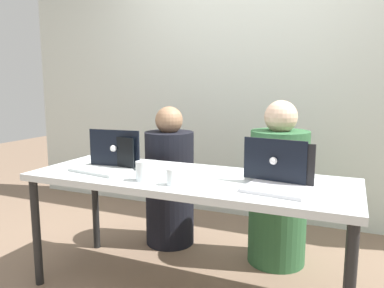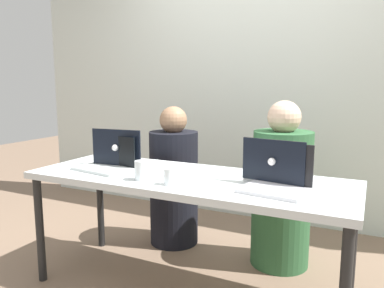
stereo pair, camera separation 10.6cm
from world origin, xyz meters
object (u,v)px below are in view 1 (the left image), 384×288
at_px(laptop_front_right, 279,179).
at_px(laptop_front_left, 105,163).
at_px(water_glass_left, 143,172).
at_px(water_glass_center, 172,178).
at_px(person_on_left, 170,183).
at_px(laptop_back_left, 121,158).
at_px(person_on_right, 278,192).
at_px(laptop_back_right, 279,172).

bearing_deg(laptop_front_right, laptop_front_left, -172.45).
bearing_deg(water_glass_left, water_glass_center, -5.61).
height_order(person_on_left, laptop_front_right, person_on_left).
relative_size(person_on_left, water_glass_left, 9.92).
xyz_separation_m(laptop_back_left, water_glass_left, (0.32, -0.27, -0.01)).
bearing_deg(person_on_right, laptop_front_left, 50.83).
relative_size(person_on_left, person_on_right, 0.95).
xyz_separation_m(laptop_front_right, laptop_front_left, (-1.07, -0.00, -0.01)).
bearing_deg(laptop_back_left, laptop_front_right, 166.39).
relative_size(laptop_front_right, laptop_front_left, 0.90).
bearing_deg(person_on_left, laptop_back_right, 159.05).
bearing_deg(laptop_back_right, laptop_front_right, 109.03).
xyz_separation_m(person_on_left, water_glass_center, (0.42, -0.81, 0.28)).
relative_size(laptop_back_right, water_glass_center, 4.29).
xyz_separation_m(person_on_left, person_on_right, (0.84, -0.00, 0.03)).
distance_m(water_glass_left, water_glass_center, 0.19).
bearing_deg(laptop_front_left, laptop_back_right, 17.68).
bearing_deg(water_glass_center, laptop_front_left, 164.81).
bearing_deg(laptop_front_left, person_on_right, 43.86).
relative_size(water_glass_left, water_glass_center, 1.25).
bearing_deg(laptop_back_right, laptop_front_left, 16.73).
relative_size(laptop_back_left, water_glass_left, 3.37).
distance_m(laptop_back_right, laptop_front_left, 1.05).
bearing_deg(person_on_right, water_glass_left, 68.37).
relative_size(person_on_left, laptop_back_left, 2.95).
xyz_separation_m(laptop_back_left, laptop_front_right, (1.05, -0.14, -0.00)).
height_order(laptop_back_right, laptop_front_right, laptop_back_right).
relative_size(laptop_back_left, water_glass_center, 4.20).
height_order(person_on_right, laptop_back_left, person_on_right).
distance_m(person_on_right, laptop_front_left, 1.19).
height_order(person_on_right, water_glass_center, person_on_right).
height_order(laptop_front_left, water_glass_left, laptop_front_left).
bearing_deg(laptop_front_right, laptop_back_right, 108.57).
relative_size(laptop_front_right, water_glass_center, 3.92).
xyz_separation_m(laptop_back_right, laptop_front_left, (-1.04, -0.16, -0.01)).
height_order(laptop_front_left, water_glass_center, laptop_front_left).
distance_m(person_on_left, person_on_right, 0.84).
xyz_separation_m(laptop_front_left, water_glass_left, (0.34, -0.13, 0.00)).
distance_m(person_on_left, laptop_front_right, 1.20).
bearing_deg(person_on_right, laptop_front_right, 115.93).
relative_size(person_on_left, water_glass_center, 12.39).
xyz_separation_m(laptop_front_right, water_glass_left, (-0.73, -0.13, -0.00)).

